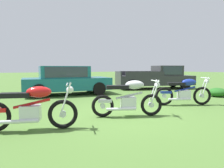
{
  "coord_description": "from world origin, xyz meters",
  "views": [
    {
      "loc": [
        -3.26,
        -4.86,
        1.34
      ],
      "look_at": [
        0.32,
        1.24,
        0.77
      ],
      "focal_mm": 32.32,
      "sensor_mm": 36.0,
      "label": 1
    }
  ],
  "objects_px": {
    "motorcycle_silver": "(128,99)",
    "shrub_low": "(218,92)",
    "motorcycle_red": "(31,108)",
    "pickup_truck_charcoal": "(158,77)",
    "motorcycle_blue": "(184,92)",
    "car_teal": "(66,79)"
  },
  "relations": [
    {
      "from": "car_teal",
      "to": "shrub_low",
      "type": "height_order",
      "value": "car_teal"
    },
    {
      "from": "motorcycle_red",
      "to": "car_teal",
      "type": "xyz_separation_m",
      "value": [
        2.45,
        5.34,
        0.32
      ]
    },
    {
      "from": "shrub_low",
      "to": "motorcycle_blue",
      "type": "bearing_deg",
      "value": -168.04
    },
    {
      "from": "motorcycle_red",
      "to": "shrub_low",
      "type": "bearing_deg",
      "value": 26.79
    },
    {
      "from": "motorcycle_blue",
      "to": "shrub_low",
      "type": "distance_m",
      "value": 3.17
    },
    {
      "from": "motorcycle_silver",
      "to": "shrub_low",
      "type": "bearing_deg",
      "value": 33.64
    },
    {
      "from": "motorcycle_blue",
      "to": "pickup_truck_charcoal",
      "type": "relative_size",
      "value": 0.36
    },
    {
      "from": "motorcycle_blue",
      "to": "pickup_truck_charcoal",
      "type": "xyz_separation_m",
      "value": [
        3.36,
        4.93,
        0.27
      ]
    },
    {
      "from": "motorcycle_red",
      "to": "pickup_truck_charcoal",
      "type": "distance_m",
      "value": 10.09
    },
    {
      "from": "pickup_truck_charcoal",
      "to": "shrub_low",
      "type": "distance_m",
      "value": 4.32
    },
    {
      "from": "motorcycle_red",
      "to": "pickup_truck_charcoal",
      "type": "xyz_separation_m",
      "value": [
        8.59,
        5.29,
        0.27
      ]
    },
    {
      "from": "motorcycle_red",
      "to": "shrub_low",
      "type": "relative_size",
      "value": 2.35
    },
    {
      "from": "motorcycle_silver",
      "to": "car_teal",
      "type": "relative_size",
      "value": 0.42
    },
    {
      "from": "motorcycle_red",
      "to": "pickup_truck_charcoal",
      "type": "bearing_deg",
      "value": 51.48
    },
    {
      "from": "motorcycle_silver",
      "to": "car_teal",
      "type": "xyz_separation_m",
      "value": [
        -0.07,
        5.37,
        0.3
      ]
    },
    {
      "from": "pickup_truck_charcoal",
      "to": "motorcycle_red",
      "type": "bearing_deg",
      "value": -128.49
    },
    {
      "from": "motorcycle_blue",
      "to": "car_teal",
      "type": "bearing_deg",
      "value": 146.11
    },
    {
      "from": "motorcycle_red",
      "to": "shrub_low",
      "type": "distance_m",
      "value": 8.39
    },
    {
      "from": "pickup_truck_charcoal",
      "to": "shrub_low",
      "type": "bearing_deg",
      "value": -73.76
    },
    {
      "from": "car_teal",
      "to": "shrub_low",
      "type": "xyz_separation_m",
      "value": [
        5.87,
        -4.33,
        -0.59
      ]
    },
    {
      "from": "motorcycle_blue",
      "to": "shrub_low",
      "type": "height_order",
      "value": "motorcycle_blue"
    },
    {
      "from": "motorcycle_silver",
      "to": "motorcycle_blue",
      "type": "height_order",
      "value": "same"
    }
  ]
}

